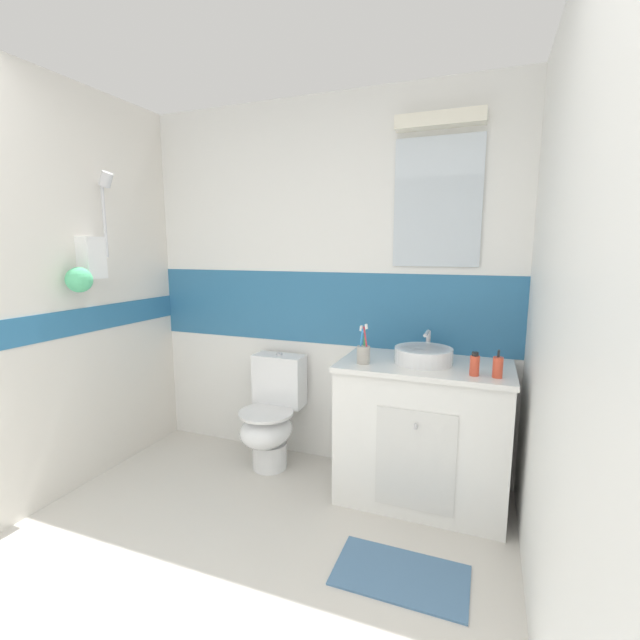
% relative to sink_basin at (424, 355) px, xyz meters
% --- Properties ---
extents(ground_plane, '(3.20, 3.48, 0.04)m').
position_rel_sink_basin_xyz_m(ground_plane, '(-0.75, -0.92, -0.92)').
color(ground_plane, beige).
extents(wall_back_tiled, '(3.20, 0.20, 2.50)m').
position_rel_sink_basin_xyz_m(wall_back_tiled, '(-0.73, 0.33, 0.36)').
color(wall_back_tiled, white).
rests_on(wall_back_tiled, ground_plane).
extents(wall_left_shower_alcove, '(0.27, 3.48, 2.50)m').
position_rel_sink_basin_xyz_m(wall_left_shower_alcove, '(-2.09, -0.91, 0.35)').
color(wall_left_shower_alcove, silver).
rests_on(wall_left_shower_alcove, ground_plane).
extents(wall_right_plain, '(0.10, 3.48, 2.50)m').
position_rel_sink_basin_xyz_m(wall_right_plain, '(0.60, -0.92, 0.35)').
color(wall_right_plain, white).
rests_on(wall_right_plain, ground_plane).
extents(vanity_cabinet, '(0.98, 0.58, 0.85)m').
position_rel_sink_basin_xyz_m(vanity_cabinet, '(0.01, 0.01, -0.47)').
color(vanity_cabinet, white).
rests_on(vanity_cabinet, ground_plane).
extents(sink_basin, '(0.33, 0.38, 0.17)m').
position_rel_sink_basin_xyz_m(sink_basin, '(0.00, 0.00, 0.00)').
color(sink_basin, white).
rests_on(sink_basin, vanity_cabinet).
extents(toilet, '(0.37, 0.50, 0.78)m').
position_rel_sink_basin_xyz_m(toilet, '(-1.02, 0.04, -0.54)').
color(toilet, white).
rests_on(toilet, ground_plane).
extents(toothbrush_cup, '(0.08, 0.08, 0.23)m').
position_rel_sink_basin_xyz_m(toothbrush_cup, '(-0.32, -0.13, 0.01)').
color(toothbrush_cup, '#B2ADA3').
rests_on(toothbrush_cup, vanity_cabinet).
extents(soap_dispenser, '(0.05, 0.05, 0.15)m').
position_rel_sink_basin_xyz_m(soap_dispenser, '(0.40, -0.16, 0.01)').
color(soap_dispenser, '#D84C33').
rests_on(soap_dispenser, vanity_cabinet).
extents(lotion_bottle_short, '(0.05, 0.05, 0.13)m').
position_rel_sink_basin_xyz_m(lotion_bottle_short, '(0.29, -0.16, 0.01)').
color(lotion_bottle_short, '#D84C33').
rests_on(lotion_bottle_short, vanity_cabinet).
extents(bath_mat, '(0.61, 0.35, 0.01)m').
position_rel_sink_basin_xyz_m(bath_mat, '(0.02, -0.69, -0.89)').
color(bath_mat, '#4C7299').
rests_on(bath_mat, ground_plane).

